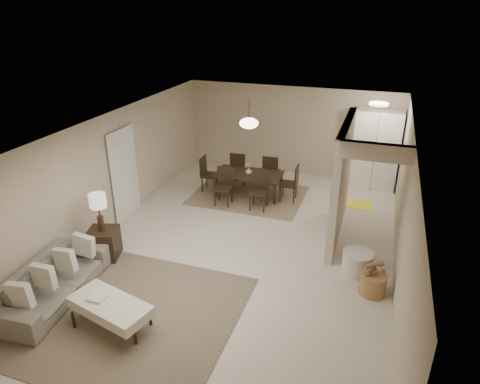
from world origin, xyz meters
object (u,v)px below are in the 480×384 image
at_px(sofa, 53,281).
at_px(wicker_basket, 373,284).
at_px(ottoman_bench, 110,307).
at_px(dining_table, 248,185).
at_px(pantry_cabinet, 375,150).
at_px(round_pouf, 357,263).
at_px(side_table, 104,243).

relative_size(sofa, wicker_basket, 4.96).
bearing_deg(ottoman_bench, dining_table, 98.60).
relative_size(pantry_cabinet, ottoman_bench, 1.49).
relative_size(pantry_cabinet, wicker_basket, 4.68).
distance_m(round_pouf, dining_table, 3.97).
relative_size(sofa, round_pouf, 3.93).
bearing_deg(side_table, ottoman_bench, -52.18).
xyz_separation_m(pantry_cabinet, round_pouf, (-0.01, -4.25, -0.83)).
distance_m(sofa, side_table, 1.36).
distance_m(pantry_cabinet, ottoman_bench, 7.78).
distance_m(pantry_cabinet, wicker_basket, 4.86).
bearing_deg(sofa, wicker_basket, -75.75).
bearing_deg(ottoman_bench, pantry_cabinet, 77.39).
bearing_deg(wicker_basket, ottoman_bench, -150.14).
xyz_separation_m(sofa, side_table, (0.05, 1.36, -0.03)).
bearing_deg(pantry_cabinet, wicker_basket, -86.39).
height_order(pantry_cabinet, sofa, pantry_cabinet).
relative_size(ottoman_bench, dining_table, 0.83).
height_order(round_pouf, dining_table, dining_table).
bearing_deg(dining_table, side_table, -118.36).
relative_size(pantry_cabinet, dining_table, 1.24).
height_order(sofa, wicker_basket, sofa).
height_order(pantry_cabinet, side_table, pantry_cabinet).
distance_m(round_pouf, wicker_basket, 0.61).
bearing_deg(pantry_cabinet, ottoman_bench, -116.55).
bearing_deg(round_pouf, sofa, -153.56).
distance_m(pantry_cabinet, dining_table, 3.46).
xyz_separation_m(sofa, wicker_basket, (5.10, 1.86, -0.13)).
height_order(pantry_cabinet, wicker_basket, pantry_cabinet).
height_order(sofa, round_pouf, sofa).
bearing_deg(pantry_cabinet, round_pouf, -90.12).
xyz_separation_m(round_pouf, wicker_basket, (0.31, -0.52, -0.03)).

